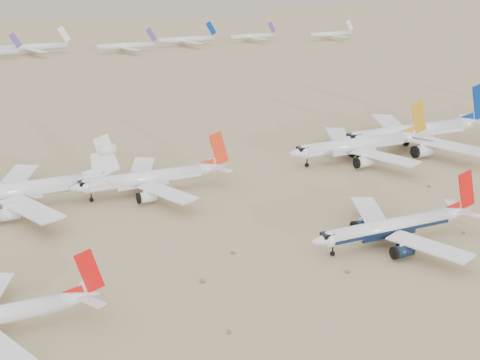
# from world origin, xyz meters

# --- Properties ---
(ground) EXTENTS (7000.00, 7000.00, 0.00)m
(ground) POSITION_xyz_m (0.00, 0.00, 0.00)
(ground) COLOR #927B55
(ground) RESTS_ON ground
(main_airliner) EXTENTS (42.68, 41.68, 15.06)m
(main_airliner) POSITION_xyz_m (6.13, 4.08, 4.14)
(main_airliner) COLOR silver
(main_airliner) RESTS_ON ground
(row2_navy_widebody) EXTENTS (57.33, 56.06, 20.39)m
(row2_navy_widebody) POSITION_xyz_m (58.35, 63.32, 5.69)
(row2_navy_widebody) COLOR silver
(row2_navy_widebody) RESTS_ON ground
(row2_gold_tail) EXTENTS (48.61, 47.54, 17.31)m
(row2_gold_tail) POSITION_xyz_m (34.43, 60.88, 4.84)
(row2_gold_tail) COLOR silver
(row2_gold_tail) RESTS_ON ground
(row2_orange_tail) EXTENTS (43.17, 42.23, 15.40)m
(row2_orange_tail) POSITION_xyz_m (-35.17, 59.08, 4.32)
(row2_orange_tail) COLOR silver
(row2_orange_tail) RESTS_ON ground
(row2_white_trijet) EXTENTS (49.12, 48.00, 17.41)m
(row2_white_trijet) POSITION_xyz_m (-68.92, 62.26, 5.04)
(row2_white_trijet) COLOR silver
(row2_white_trijet) RESTS_ON ground
(desert_scrub) EXTENTS (261.14, 121.67, 0.64)m
(desert_scrub) POSITION_xyz_m (-2.45, -24.76, 0.29)
(desert_scrub) COLOR brown
(desert_scrub) RESTS_ON ground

